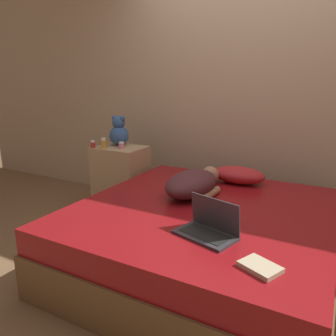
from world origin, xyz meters
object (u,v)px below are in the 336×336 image
at_px(person_lying, 194,183).
at_px(teddy_bear, 119,132).
at_px(bottle_red, 93,144).
at_px(pillow, 238,175).
at_px(bottle_amber, 104,143).
at_px(bottle_pink, 121,145).
at_px(laptop, 209,227).
at_px(book, 260,267).

height_order(person_lying, teddy_bear, teddy_bear).
bearing_deg(teddy_bear, bottle_red, -123.87).
relative_size(pillow, bottle_amber, 4.45).
bearing_deg(pillow, bottle_amber, -172.40).
distance_m(pillow, bottle_pink, 1.21).
xyz_separation_m(pillow, bottle_amber, (-1.35, -0.18, 0.19)).
bearing_deg(laptop, pillow, 113.80).
relative_size(bottle_pink, book, 0.30).
relative_size(pillow, book, 2.09).
bearing_deg(laptop, bottle_pink, 159.68).
relative_size(pillow, teddy_bear, 1.47).
height_order(pillow, book, pillow).
distance_m(laptop, bottle_red, 1.85).
distance_m(bottle_pink, book, 2.09).
bearing_deg(bottle_red, laptop, -28.33).
relative_size(person_lying, bottle_red, 10.08).
height_order(bottle_red, book, bottle_red).
bearing_deg(bottle_amber, book, -31.24).
height_order(bottle_pink, book, bottle_pink).
relative_size(person_lying, laptop, 1.87).
relative_size(pillow, person_lying, 0.64).
height_order(laptop, teddy_bear, teddy_bear).
height_order(person_lying, bottle_amber, bottle_amber).
xyz_separation_m(bottle_amber, book, (1.86, -1.13, -0.25)).
xyz_separation_m(bottle_red, book, (1.97, -1.10, -0.24)).
bearing_deg(bottle_red, teddy_bear, 56.13).
bearing_deg(bottle_red, book, -29.08).
distance_m(bottle_amber, book, 2.19).
height_order(laptop, book, laptop).
bearing_deg(person_lying, bottle_red, 171.11).
bearing_deg(teddy_bear, book, -36.30).
bearing_deg(bottle_amber, person_lying, -14.18).
xyz_separation_m(person_lying, book, (0.73, -0.84, -0.08)).
bearing_deg(person_lying, laptop, -56.08).
distance_m(pillow, book, 1.40).
relative_size(laptop, bottle_amber, 3.73).
xyz_separation_m(bottle_red, bottle_amber, (0.12, 0.03, 0.02)).
xyz_separation_m(pillow, bottle_red, (-1.47, -0.21, 0.18)).
distance_m(bottle_red, book, 2.27).
relative_size(pillow, bottle_red, 6.42).
distance_m(person_lying, bottle_red, 1.28).
relative_size(person_lying, bottle_pink, 10.97).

